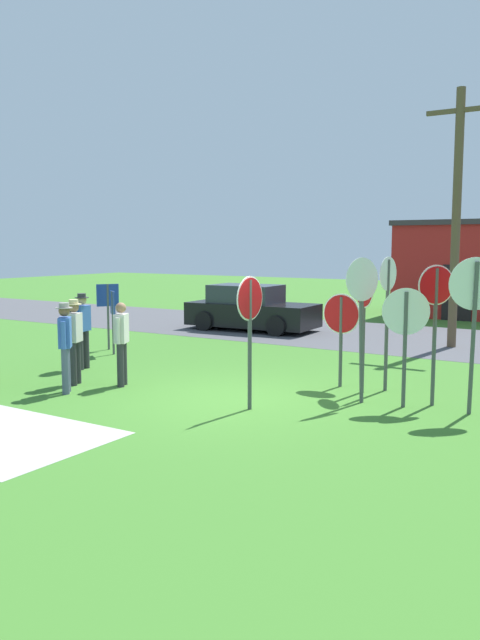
# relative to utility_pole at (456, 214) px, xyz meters

# --- Properties ---
(ground_plane) EXTENTS (80.00, 80.00, 0.00)m
(ground_plane) POSITION_rel_utility_pole_xyz_m (-1.81, -8.38, -3.68)
(ground_plane) COLOR #3D7528
(street_asphalt) EXTENTS (60.00, 6.40, 0.01)m
(street_asphalt) POSITION_rel_utility_pole_xyz_m (-1.81, 0.91, -3.68)
(street_asphalt) COLOR #4C4C51
(street_asphalt) RESTS_ON ground
(concrete_path) EXTENTS (3.20, 2.40, 0.01)m
(concrete_path) POSITION_rel_utility_pole_xyz_m (-3.57, -12.14, -3.68)
(concrete_path) COLOR #ADAAA3
(concrete_path) RESTS_ON ground
(building_background) EXTENTS (5.37, 3.89, 3.79)m
(building_background) POSITION_rel_utility_pole_xyz_m (-1.43, 8.33, -1.78)
(building_background) COLOR #B2231E
(building_background) RESTS_ON ground
(utility_pole) EXTENTS (1.80, 0.24, 7.01)m
(utility_pole) POSITION_rel_utility_pole_xyz_m (0.00, 0.00, 0.00)
(utility_pole) COLOR brown
(utility_pole) RESTS_ON ground
(parked_car_on_street) EXTENTS (4.38, 2.17, 1.51)m
(parked_car_on_street) POSITION_rel_utility_pole_xyz_m (-6.61, 0.09, -2.99)
(parked_car_on_street) COLOR black
(parked_car_on_street) RESTS_ON ground
(stop_sign_rear_left) EXTENTS (0.54, 0.49, 2.36)m
(stop_sign_rear_left) POSITION_rel_utility_pole_xyz_m (-0.06, -6.58, -2.08)
(stop_sign_rear_left) COLOR #474C4C
(stop_sign_rear_left) RESTS_ON ground
(stop_sign_leaning_right) EXTENTS (0.36, 0.73, 2.61)m
(stop_sign_leaning_right) POSITION_rel_utility_pole_xyz_m (0.18, -7.32, -1.89)
(stop_sign_leaning_right) COLOR #474C4C
(stop_sign_leaning_right) RESTS_ON ground
(stop_sign_nearest) EXTENTS (0.07, 0.76, 2.31)m
(stop_sign_nearest) POSITION_rel_utility_pole_xyz_m (-1.23, -8.82, -2.10)
(stop_sign_nearest) COLOR #474C4C
(stop_sign_nearest) RESTS_ON ground
(stop_sign_low_front) EXTENTS (0.48, 0.53, 2.49)m
(stop_sign_low_front) POSITION_rel_utility_pole_xyz_m (1.36, -6.86, -2.00)
(stop_sign_low_front) COLOR #474C4C
(stop_sign_low_front) RESTS_ON ground
(stop_sign_far_back) EXTENTS (0.77, 0.50, 2.63)m
(stop_sign_far_back) POSITION_rel_utility_pole_xyz_m (2.08, -7.16, -1.85)
(stop_sign_far_back) COLOR #474C4C
(stop_sign_far_back) RESTS_ON ground
(stop_sign_leaning_left) EXTENTS (0.12, 0.65, 2.61)m
(stop_sign_leaning_left) POSITION_rel_utility_pole_xyz_m (0.26, -6.19, -1.94)
(stop_sign_leaning_left) COLOR #474C4C
(stop_sign_leaning_left) RESTS_ON ground
(stop_sign_center_cluster) EXTENTS (0.81, 0.08, 1.88)m
(stop_sign_center_cluster) POSITION_rel_utility_pole_xyz_m (-0.62, -6.33, -2.41)
(stop_sign_center_cluster) COLOR #474C4C
(stop_sign_center_cluster) RESTS_ON ground
(stop_sign_tallest) EXTENTS (0.74, 0.37, 2.09)m
(stop_sign_tallest) POSITION_rel_utility_pole_xyz_m (0.96, -7.25, -2.25)
(stop_sign_tallest) COLOR #474C4C
(stop_sign_tallest) RESTS_ON ground
(person_with_sunhat) EXTENTS (0.41, 0.56, 1.74)m
(person_with_sunhat) POSITION_rel_utility_pole_xyz_m (-6.37, -7.76, -2.67)
(person_with_sunhat) COLOR #2D2D33
(person_with_sunhat) RESTS_ON ground
(person_holding_notes) EXTENTS (0.35, 0.53, 1.74)m
(person_holding_notes) POSITION_rel_utility_pole_xyz_m (-5.27, -9.01, -2.70)
(person_holding_notes) COLOR #2D2D33
(person_holding_notes) RESTS_ON ground
(person_near_signs) EXTENTS (0.40, 0.45, 1.74)m
(person_near_signs) POSITION_rel_utility_pole_xyz_m (-4.86, -9.64, -2.70)
(person_near_signs) COLOR #4C5670
(person_near_signs) RESTS_ON ground
(person_on_left) EXTENTS (0.36, 0.52, 1.69)m
(person_on_left) POSITION_rel_utility_pole_xyz_m (-4.38, -8.60, -2.73)
(person_on_left) COLOR #2D2D33
(person_on_left) RESTS_ON ground
(info_panel_leftmost) EXTENTS (0.36, 0.51, 1.78)m
(info_panel_leftmost) POSITION_rel_utility_pole_xyz_m (-7.78, -5.43, -2.45)
(info_panel_leftmost) COLOR #4C4C51
(info_panel_leftmost) RESTS_ON ground
(info_panel_middle) EXTENTS (0.50, 0.38, 1.65)m
(info_panel_middle) POSITION_rel_utility_pole_xyz_m (-7.14, -5.92, -2.55)
(info_panel_middle) COLOR #4C4C51
(info_panel_middle) RESTS_ON ground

